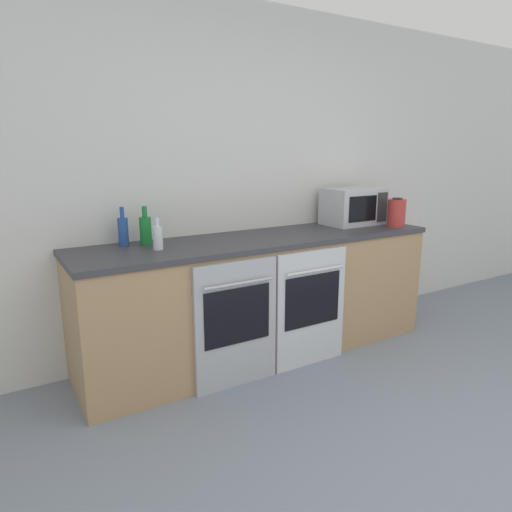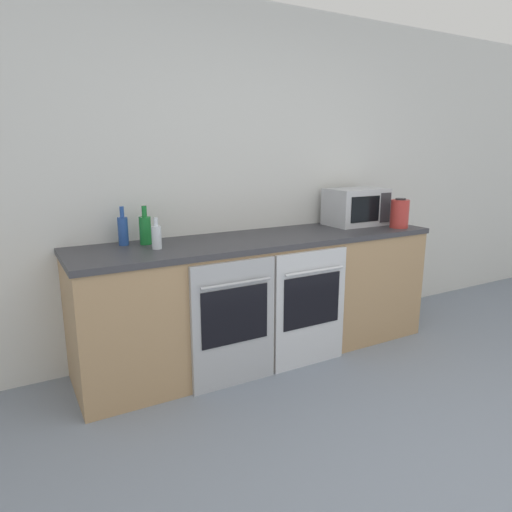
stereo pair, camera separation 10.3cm
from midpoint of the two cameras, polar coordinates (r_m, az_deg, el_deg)
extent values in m
cube|color=silver|center=(3.60, -3.11, 9.41)|extent=(10.00, 0.06, 2.60)
cube|color=tan|center=(3.46, -0.11, -5.38)|extent=(2.72, 0.66, 0.87)
cube|color=#38383D|center=(3.34, -0.12, 2.05)|extent=(2.74, 0.68, 0.04)
cube|color=#A8AAAF|center=(2.99, -3.46, -8.63)|extent=(0.59, 0.03, 0.85)
cube|color=black|center=(2.95, -3.31, -7.52)|extent=(0.47, 0.01, 0.37)
cylinder|color=#A8AAAF|center=(2.86, -3.16, -3.48)|extent=(0.48, 0.02, 0.02)
cube|color=silver|center=(3.30, 5.99, -6.57)|extent=(0.59, 0.03, 0.85)
cube|color=black|center=(3.26, 6.21, -5.53)|extent=(0.47, 0.01, 0.37)
cylinder|color=silver|center=(3.18, 6.55, -1.84)|extent=(0.48, 0.02, 0.02)
cube|color=#B7BABF|center=(3.97, 11.30, 6.11)|extent=(0.49, 0.32, 0.31)
cube|color=black|center=(3.82, 12.47, 5.78)|extent=(0.29, 0.01, 0.21)
cube|color=#2D2D33|center=(3.98, 14.79, 5.93)|extent=(0.11, 0.01, 0.24)
cylinder|color=#19722D|center=(3.14, -14.55, 3.03)|extent=(0.08, 0.08, 0.19)
cylinder|color=#19722D|center=(3.12, -14.69, 5.37)|extent=(0.03, 0.03, 0.07)
cylinder|color=#234793|center=(3.15, -17.17, 2.88)|extent=(0.07, 0.07, 0.19)
cylinder|color=#234793|center=(3.13, -17.33, 5.22)|extent=(0.03, 0.03, 0.07)
cylinder|color=silver|center=(2.98, -13.14, 2.18)|extent=(0.06, 0.06, 0.15)
cylinder|color=silver|center=(2.96, -13.24, 4.13)|extent=(0.03, 0.03, 0.06)
cylinder|color=#B2332D|center=(3.92, 16.43, 5.16)|extent=(0.15, 0.15, 0.23)
cylinder|color=#262628|center=(3.91, 16.55, 6.89)|extent=(0.08, 0.08, 0.01)
camera|label=1|loc=(0.05, -90.88, -0.21)|focal=32.00mm
camera|label=2|loc=(0.05, 89.12, 0.21)|focal=32.00mm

